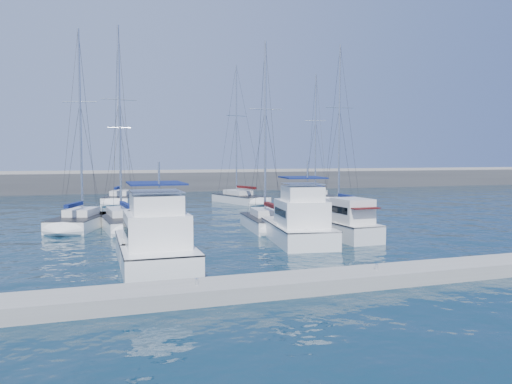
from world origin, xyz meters
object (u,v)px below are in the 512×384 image
object	(u,v)px
sailboat_back_a	(120,199)
sailboat_back_b	(240,198)
motor_yacht_stbd_outer	(348,226)
sailboat_back_c	(317,197)
motor_yacht_port_inner	(155,244)
sailboat_mid_c	(267,222)
sailboat_mid_a	(80,221)
sailboat_mid_e	(341,210)
motor_yacht_port_outer	(155,241)
motor_yacht_stbd_inner	(299,225)
sailboat_mid_b	(123,222)

from	to	relation	value
sailboat_back_a	sailboat_back_b	xyz separation A→B (m)	(13.85, -3.87, 0.02)
motor_yacht_stbd_outer	sailboat_back_c	world-z (taller)	sailboat_back_c
motor_yacht_port_inner	sailboat_back_a	xyz separation A→B (m)	(0.39, 35.98, -0.61)
sailboat_mid_c	sailboat_back_c	bearing A→B (deg)	61.61
motor_yacht_stbd_outer	sailboat_back_a	distance (m)	34.49
sailboat_mid_a	sailboat_back_a	xyz separation A→B (m)	(4.21, 20.70, -0.03)
sailboat_mid_e	motor_yacht_port_inner	bearing A→B (deg)	-134.21
motor_yacht_port_outer	sailboat_mid_e	size ratio (longest dim) A/B	0.39
motor_yacht_stbd_inner	sailboat_mid_e	xyz separation A→B (m)	(9.63, 12.15, -0.58)
sailboat_back_c	motor_yacht_stbd_outer	bearing A→B (deg)	-99.18
sailboat_mid_c	sailboat_back_b	size ratio (longest dim) A/B	0.87
sailboat_mid_e	sailboat_back_b	world-z (taller)	sailboat_back_b
motor_yacht_port_inner	motor_yacht_stbd_inner	world-z (taller)	same
sailboat_mid_c	sailboat_back_c	size ratio (longest dim) A/B	0.91
motor_yacht_port_inner	sailboat_mid_a	world-z (taller)	sailboat_mid_a
motor_yacht_stbd_inner	sailboat_mid_c	distance (m)	6.43
motor_yacht_port_outer	sailboat_mid_c	distance (m)	12.84
motor_yacht_port_outer	motor_yacht_stbd_outer	distance (m)	13.30
motor_yacht_stbd_outer	sailboat_mid_c	bearing A→B (deg)	116.85
sailboat_back_a	motor_yacht_port_outer	bearing A→B (deg)	-77.38
sailboat_back_b	sailboat_mid_c	bearing A→B (deg)	-117.47
motor_yacht_port_outer	sailboat_mid_b	world-z (taller)	sailboat_mid_b
sailboat_back_b	sailboat_back_c	world-z (taller)	sailboat_back_b
motor_yacht_port_outer	sailboat_mid_a	bearing A→B (deg)	122.00
sailboat_mid_a	motor_yacht_port_outer	bearing A→B (deg)	-54.38
motor_yacht_port_outer	sailboat_mid_e	bearing A→B (deg)	52.02
motor_yacht_port_outer	sailboat_mid_a	xyz separation A→B (m)	(-4.04, 13.45, -0.39)
motor_yacht_port_inner	sailboat_mid_b	bearing A→B (deg)	93.13
sailboat_back_a	sailboat_mid_e	bearing A→B (deg)	-33.53
motor_yacht_stbd_inner	sailboat_mid_b	bearing A→B (deg)	143.14
sailboat_mid_a	sailboat_back_b	bearing A→B (deg)	61.89
sailboat_mid_c	sailboat_back_b	xyz separation A→B (m)	(4.42, 21.77, 0.00)
motor_yacht_stbd_inner	motor_yacht_stbd_outer	size ratio (longest dim) A/B	1.43
motor_yacht_stbd_outer	sailboat_mid_b	bearing A→B (deg)	141.45
motor_yacht_port_inner	sailboat_mid_a	xyz separation A→B (m)	(-3.82, 15.29, -0.58)
motor_yacht_stbd_outer	motor_yacht_port_outer	bearing A→B (deg)	-172.79
sailboat_back_b	sailboat_mid_e	bearing A→B (deg)	-88.43
motor_yacht_stbd_inner	sailboat_back_b	distance (m)	28.55
motor_yacht_port_outer	sailboat_mid_e	distance (m)	23.83
sailboat_mid_a	sailboat_mid_c	distance (m)	14.51
motor_yacht_stbd_outer	sailboat_mid_e	xyz separation A→B (m)	(5.98, 12.05, -0.39)
motor_yacht_stbd_outer	sailboat_mid_b	size ratio (longest dim) A/B	0.36
sailboat_mid_b	sailboat_back_b	bearing A→B (deg)	45.25
motor_yacht_port_outer	sailboat_back_a	distance (m)	34.15
sailboat_mid_c	sailboat_mid_a	bearing A→B (deg)	166.10
sailboat_back_c	motor_yacht_port_outer	bearing A→B (deg)	-117.06
sailboat_mid_e	motor_yacht_port_outer	bearing A→B (deg)	-137.25
sailboat_back_c	sailboat_mid_b	bearing A→B (deg)	-133.97
motor_yacht_port_inner	sailboat_mid_b	xyz separation A→B (m)	(-0.64, 14.28, -0.60)
sailboat_mid_e	motor_yacht_stbd_inner	bearing A→B (deg)	-122.37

